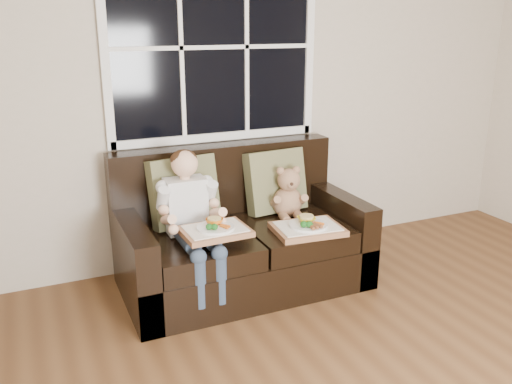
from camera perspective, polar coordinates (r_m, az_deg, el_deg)
name	(u,v)px	position (r m, az deg, el deg)	size (l,w,h in m)	color
window_back	(214,47)	(4.06, -4.44, 14.96)	(1.62, 0.04, 1.37)	black
loveseat	(240,242)	(3.92, -1.70, -5.25)	(1.70, 0.92, 0.96)	black
pillow_left	(184,192)	(3.82, -7.60, 0.05)	(0.51, 0.29, 0.50)	#6D6743
pillow_right	(275,181)	(4.07, 2.07, 1.15)	(0.48, 0.26, 0.48)	#6D6743
child	(190,210)	(3.57, -6.92, -1.85)	(0.39, 0.60, 0.89)	silver
teddy_bear	(288,196)	(3.98, 3.43, -0.41)	(0.26, 0.31, 0.39)	#9B7352
tray_left	(215,230)	(3.43, -4.34, -3.98)	(0.43, 0.33, 0.10)	#9A6645
tray_right	(308,228)	(3.73, 5.45, -3.74)	(0.49, 0.39, 0.11)	#9A6645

